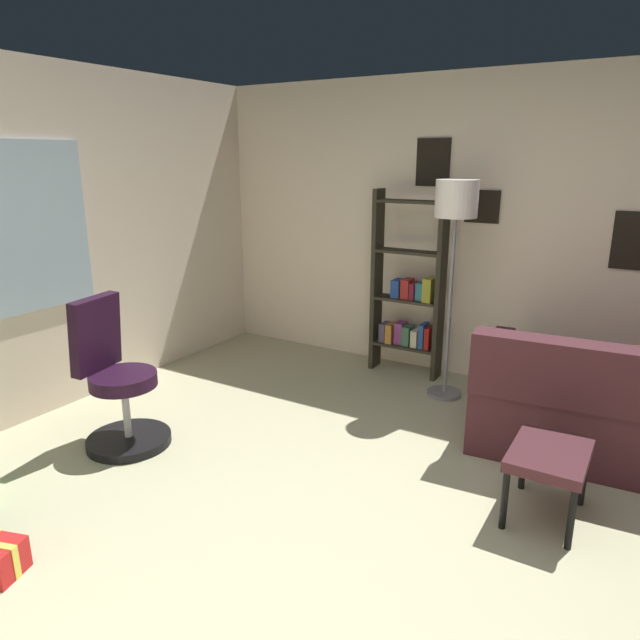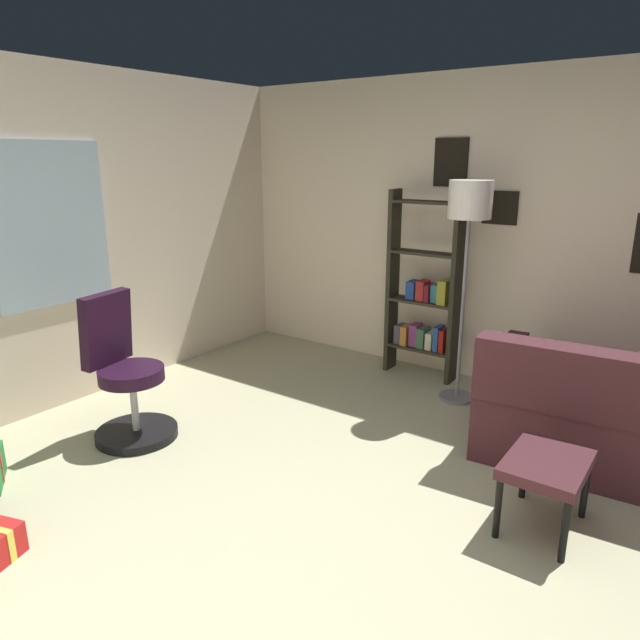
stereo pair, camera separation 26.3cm
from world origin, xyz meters
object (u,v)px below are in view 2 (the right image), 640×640
bookshelf (424,296)px  floor_lamp (469,219)px  footstool (546,469)px  office_chair (126,383)px

bookshelf → floor_lamp: size_ratio=0.94×
footstool → office_chair: (-0.62, 2.64, 0.06)m
bookshelf → footstool: bearing=-137.5°
bookshelf → floor_lamp: (-0.32, -0.48, 0.72)m
footstool → office_chair: 2.71m
office_chair → bookshelf: bearing=-26.6°
office_chair → bookshelf: bookshelf is taller
office_chair → bookshelf: size_ratio=0.63×
footstool → floor_lamp: floor_lamp is taller
floor_lamp → bookshelf: bearing=56.3°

